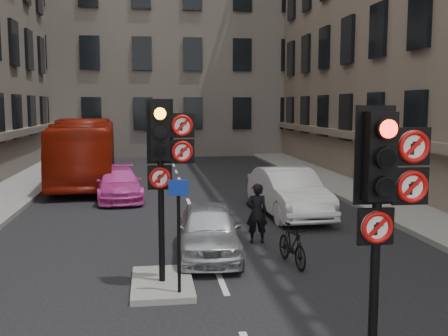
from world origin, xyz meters
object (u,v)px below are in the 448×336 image
object	(u,v)px
car_pink	(119,184)
motorcycle	(292,245)
signal_far	(165,151)
car_silver	(208,230)
motorcyclist	(257,213)
info_sign	(179,220)
car_white	(289,192)
signal_near	(385,186)
bus_red	(85,151)

from	to	relation	value
car_pink	motorcycle	xyz separation A→B (m)	(4.31, -8.91, -0.13)
signal_far	car_silver	world-z (taller)	signal_far
car_silver	car_pink	distance (m)	8.30
car_silver	motorcycle	world-z (taller)	car_silver
motorcyclist	info_sign	distance (m)	4.38
signal_far	car_white	xyz separation A→B (m)	(4.15, 6.18, -1.94)
signal_far	info_sign	bearing A→B (deg)	-72.94
signal_far	car_silver	xyz separation A→B (m)	(1.06, 2.01, -2.08)
signal_near	bus_red	size ratio (longest dim) A/B	0.34
car_pink	car_silver	bearing A→B (deg)	-78.09
car_silver	info_sign	bearing A→B (deg)	-103.27
signal_near	signal_far	size ratio (longest dim) A/B	1.00
car_pink	motorcycle	distance (m)	9.90
car_white	motorcycle	distance (m)	5.34
signal_near	motorcyclist	bearing A→B (deg)	91.32
signal_far	car_white	bearing A→B (deg)	56.12
car_white	signal_far	bearing A→B (deg)	-127.27
car_white	info_sign	world-z (taller)	info_sign
car_white	signal_near	bearing A→B (deg)	-102.03
signal_far	motorcyclist	size ratio (longest dim) A/B	2.28
car_pink	info_sign	world-z (taller)	info_sign
car_white	car_pink	distance (m)	6.75
car_silver	bus_red	world-z (taller)	bus_red
signal_far	car_pink	world-z (taller)	signal_far
motorcyclist	motorcycle	bearing A→B (deg)	103.28
car_silver	car_pink	xyz separation A→B (m)	(-2.53, 7.91, -0.03)
signal_near	car_pink	world-z (taller)	signal_near
car_white	car_pink	bearing A→B (deg)	142.93
signal_near	car_pink	bearing A→B (deg)	106.30
signal_near	signal_far	world-z (taller)	signal_far
signal_near	car_white	size ratio (longest dim) A/B	0.77
bus_red	info_sign	size ratio (longest dim) A/B	5.01
bus_red	car_white	bearing A→B (deg)	-52.42
car_pink	motorcyclist	bearing A→B (deg)	-66.36
signal_near	motorcycle	xyz separation A→B (m)	(0.24, 5.01, -2.12)
car_white	motorcyclist	distance (m)	3.60
signal_far	info_sign	world-z (taller)	signal_far
car_white	info_sign	xyz separation A→B (m)	(-3.93, -6.87, 0.72)
car_pink	info_sign	bearing A→B (deg)	-86.82
motorcyclist	signal_far	bearing A→B (deg)	52.99
signal_near	car_white	distance (m)	10.45
signal_near	bus_red	bearing A→B (deg)	107.32
signal_far	bus_red	distance (m)	15.14
signal_near	motorcycle	size ratio (longest dim) A/B	2.33
motorcycle	car_silver	bearing A→B (deg)	143.63
signal_far	motorcycle	xyz separation A→B (m)	(2.84, 1.01, -2.24)
signal_near	car_white	world-z (taller)	signal_near
signal_far	info_sign	distance (m)	1.42
signal_far	car_pink	xyz separation A→B (m)	(-1.47, 9.92, -2.11)
motorcycle	car_pink	bearing A→B (deg)	108.93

